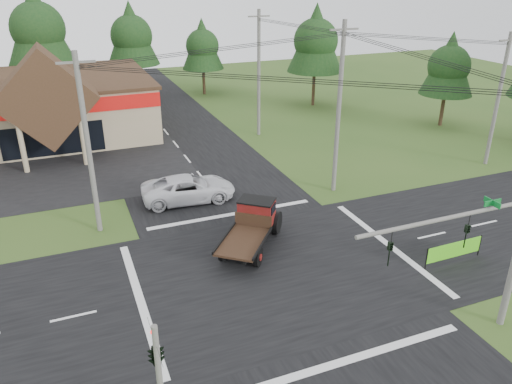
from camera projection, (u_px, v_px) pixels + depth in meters
ground at (276, 271)px, 25.87m from camera, size 120.00×120.00×0.00m
road_ns at (276, 271)px, 25.86m from camera, size 12.00×120.00×0.02m
road_ew at (276, 271)px, 25.86m from camera, size 120.00×12.00×0.02m
parking_apron at (1, 179)px, 37.17m from camera, size 28.00×14.00×0.02m
traffic_signal_mast at (490, 243)px, 19.69m from camera, size 8.12×0.24×7.00m
traffic_signal_corner at (155, 345)px, 15.67m from camera, size 0.53×2.48×4.40m
utility_pole_nw at (88, 145)px, 27.71m from camera, size 2.00×0.30×10.50m
utility_pole_ne at (339, 108)px, 32.96m from camera, size 2.00×0.30×11.50m
utility_pole_far at (498, 99)px, 37.99m from camera, size 2.00×0.30×10.20m
utility_pole_n at (259, 73)px, 44.87m from camera, size 2.00×0.30×11.20m
tree_row_c at (37, 26)px, 53.59m from camera, size 7.28×7.28×13.13m
tree_row_d at (131, 34)px, 58.40m from camera, size 6.16×6.16×11.11m
tree_row_e at (202, 44)px, 59.98m from camera, size 5.04×5.04×9.09m
tree_side_ne at (316, 39)px, 54.38m from camera, size 6.16×6.16×11.11m
tree_side_e_near at (449, 64)px, 47.50m from camera, size 5.04×5.04×9.09m
antique_flatbed_truck at (250, 228)px, 27.58m from camera, size 5.46×6.00×2.47m
roadside_banner at (454, 252)px, 26.38m from camera, size 3.69×0.17×1.26m
white_pickup at (189, 188)px, 33.44m from camera, size 6.44×3.39×1.73m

